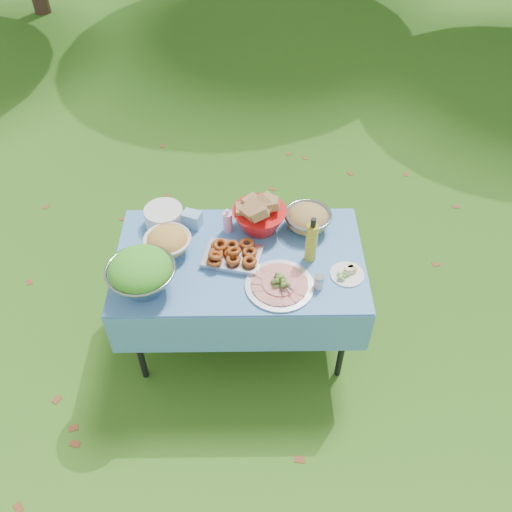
{
  "coord_description": "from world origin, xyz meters",
  "views": [
    {
      "loc": [
        0.07,
        -2.21,
        3.06
      ],
      "look_at": [
        0.1,
        0.0,
        0.77
      ],
      "focal_mm": 38.0,
      "sensor_mm": 36.0,
      "label": 1
    }
  ],
  "objects_px": {
    "salad_bowl": "(141,273)",
    "oil_bottle": "(312,239)",
    "pasta_bowl_steel": "(308,218)",
    "charcuterie_platter": "(280,281)",
    "plate_stack": "(164,217)",
    "picnic_table": "(241,299)",
    "bread_bowl": "(259,215)"
  },
  "relations": [
    {
      "from": "oil_bottle",
      "to": "pasta_bowl_steel",
      "type": "bearing_deg",
      "value": 89.28
    },
    {
      "from": "picnic_table",
      "to": "pasta_bowl_steel",
      "type": "distance_m",
      "value": 0.67
    },
    {
      "from": "salad_bowl",
      "to": "charcuterie_platter",
      "type": "xyz_separation_m",
      "value": [
        0.76,
        0.0,
        -0.08
      ]
    },
    {
      "from": "pasta_bowl_steel",
      "to": "oil_bottle",
      "type": "relative_size",
      "value": 0.92
    },
    {
      "from": "bread_bowl",
      "to": "pasta_bowl_steel",
      "type": "relative_size",
      "value": 1.16
    },
    {
      "from": "picnic_table",
      "to": "salad_bowl",
      "type": "height_order",
      "value": "salad_bowl"
    },
    {
      "from": "salad_bowl",
      "to": "charcuterie_platter",
      "type": "distance_m",
      "value": 0.76
    },
    {
      "from": "pasta_bowl_steel",
      "to": "salad_bowl",
      "type": "bearing_deg",
      "value": -152.89
    },
    {
      "from": "plate_stack",
      "to": "charcuterie_platter",
      "type": "relative_size",
      "value": 0.61
    },
    {
      "from": "pasta_bowl_steel",
      "to": "charcuterie_platter",
      "type": "xyz_separation_m",
      "value": [
        -0.19,
        -0.48,
        -0.03
      ]
    },
    {
      "from": "salad_bowl",
      "to": "plate_stack",
      "type": "distance_m",
      "value": 0.54
    },
    {
      "from": "bread_bowl",
      "to": "picnic_table",
      "type": "bearing_deg",
      "value": -115.4
    },
    {
      "from": "picnic_table",
      "to": "plate_stack",
      "type": "height_order",
      "value": "plate_stack"
    },
    {
      "from": "picnic_table",
      "to": "bread_bowl",
      "type": "bearing_deg",
      "value": 64.6
    },
    {
      "from": "oil_bottle",
      "to": "charcuterie_platter",
      "type": "bearing_deg",
      "value": -131.06
    },
    {
      "from": "plate_stack",
      "to": "bread_bowl",
      "type": "distance_m",
      "value": 0.59
    },
    {
      "from": "bread_bowl",
      "to": "oil_bottle",
      "type": "distance_m",
      "value": 0.4
    },
    {
      "from": "picnic_table",
      "to": "bread_bowl",
      "type": "xyz_separation_m",
      "value": [
        0.12,
        0.25,
        0.49
      ]
    },
    {
      "from": "picnic_table",
      "to": "salad_bowl",
      "type": "distance_m",
      "value": 0.77
    },
    {
      "from": "salad_bowl",
      "to": "oil_bottle",
      "type": "relative_size",
      "value": 1.23
    },
    {
      "from": "picnic_table",
      "to": "plate_stack",
      "type": "bearing_deg",
      "value": 147.32
    },
    {
      "from": "plate_stack",
      "to": "bread_bowl",
      "type": "xyz_separation_m",
      "value": [
        0.59,
        -0.05,
        0.05
      ]
    },
    {
      "from": "bread_bowl",
      "to": "charcuterie_platter",
      "type": "xyz_separation_m",
      "value": [
        0.1,
        -0.48,
        -0.07
      ]
    },
    {
      "from": "picnic_table",
      "to": "pasta_bowl_steel",
      "type": "xyz_separation_m",
      "value": [
        0.42,
        0.25,
        0.46
      ]
    },
    {
      "from": "plate_stack",
      "to": "picnic_table",
      "type": "bearing_deg",
      "value": -32.68
    },
    {
      "from": "picnic_table",
      "to": "bread_bowl",
      "type": "distance_m",
      "value": 0.57
    },
    {
      "from": "salad_bowl",
      "to": "bread_bowl",
      "type": "distance_m",
      "value": 0.81
    },
    {
      "from": "bread_bowl",
      "to": "plate_stack",
      "type": "bearing_deg",
      "value": 175.44
    },
    {
      "from": "bread_bowl",
      "to": "pasta_bowl_steel",
      "type": "height_order",
      "value": "bread_bowl"
    },
    {
      "from": "pasta_bowl_steel",
      "to": "charcuterie_platter",
      "type": "relative_size",
      "value": 0.73
    },
    {
      "from": "salad_bowl",
      "to": "pasta_bowl_steel",
      "type": "xyz_separation_m",
      "value": [
        0.95,
        0.48,
        -0.05
      ]
    },
    {
      "from": "salad_bowl",
      "to": "plate_stack",
      "type": "xyz_separation_m",
      "value": [
        0.06,
        0.53,
        -0.07
      ]
    }
  ]
}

